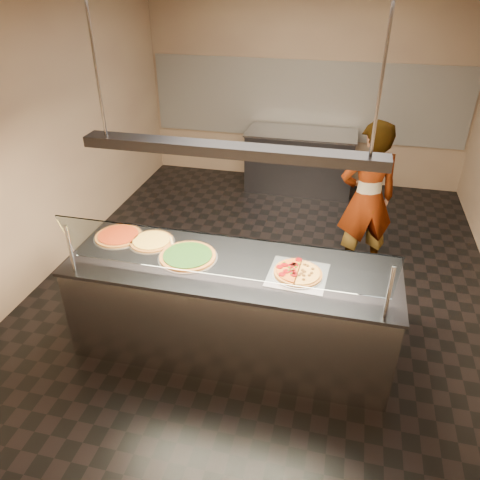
% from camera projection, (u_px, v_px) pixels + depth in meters
% --- Properties ---
extents(ground, '(5.00, 6.00, 0.02)m').
position_uv_depth(ground, '(268.00, 277.00, 5.45)').
color(ground, black).
rests_on(ground, ground).
extents(wall_back, '(5.00, 0.02, 3.00)m').
position_uv_depth(wall_back, '(307.00, 87.00, 7.20)').
color(wall_back, tan).
rests_on(wall_back, ground).
extents(wall_front, '(5.00, 0.02, 3.00)m').
position_uv_depth(wall_front, '(160.00, 374.00, 2.17)').
color(wall_front, tan).
rests_on(wall_front, ground).
extents(wall_left, '(0.02, 6.00, 3.00)m').
position_uv_depth(wall_left, '(50.00, 135.00, 5.19)').
color(wall_left, tan).
rests_on(wall_left, ground).
extents(tile_band, '(4.90, 0.02, 1.20)m').
position_uv_depth(tile_band, '(306.00, 101.00, 7.28)').
color(tile_band, silver).
rests_on(tile_band, wall_back).
extents(serving_counter, '(2.83, 0.94, 0.93)m').
position_uv_depth(serving_counter, '(232.00, 308.00, 4.21)').
color(serving_counter, '#B7B7BC').
rests_on(serving_counter, ground).
extents(sneeze_guard, '(2.59, 0.18, 0.54)m').
position_uv_depth(sneeze_guard, '(220.00, 257.00, 3.53)').
color(sneeze_guard, '#B7B7BC').
rests_on(sneeze_guard, serving_counter).
extents(perforated_tray, '(0.50, 0.50, 0.01)m').
position_uv_depth(perforated_tray, '(298.00, 274.00, 3.84)').
color(perforated_tray, silver).
rests_on(perforated_tray, serving_counter).
extents(half_pizza_pepperoni, '(0.22, 0.40, 0.05)m').
position_uv_depth(half_pizza_pepperoni, '(286.00, 270.00, 3.85)').
color(half_pizza_pepperoni, brown).
rests_on(half_pizza_pepperoni, perforated_tray).
extents(half_pizza_sausage, '(0.22, 0.40, 0.04)m').
position_uv_depth(half_pizza_sausage, '(309.00, 274.00, 3.81)').
color(half_pizza_sausage, brown).
rests_on(half_pizza_sausage, perforated_tray).
extents(pizza_spinach, '(0.52, 0.52, 0.03)m').
position_uv_depth(pizza_spinach, '(188.00, 256.00, 4.07)').
color(pizza_spinach, silver).
rests_on(pizza_spinach, serving_counter).
extents(pizza_cheese, '(0.42, 0.42, 0.03)m').
position_uv_depth(pizza_cheese, '(152.00, 241.00, 4.29)').
color(pizza_cheese, silver).
rests_on(pizza_cheese, serving_counter).
extents(pizza_tomato, '(0.46, 0.46, 0.03)m').
position_uv_depth(pizza_tomato, '(119.00, 235.00, 4.38)').
color(pizza_tomato, silver).
rests_on(pizza_tomato, serving_counter).
extents(pizza_spatula, '(0.26, 0.20, 0.02)m').
position_uv_depth(pizza_spatula, '(176.00, 243.00, 4.23)').
color(pizza_spatula, '#B7B7BC').
rests_on(pizza_spatula, pizza_spinach).
extents(prep_table, '(1.67, 0.74, 0.93)m').
position_uv_depth(prep_table, '(300.00, 161.00, 7.34)').
color(prep_table, '#323236').
rests_on(prep_table, ground).
extents(worker, '(0.76, 0.63, 1.79)m').
position_uv_depth(worker, '(367.00, 199.00, 5.17)').
color(worker, black).
rests_on(worker, ground).
extents(heat_lamp_housing, '(2.30, 0.18, 0.08)m').
position_uv_depth(heat_lamp_housing, '(230.00, 150.00, 3.45)').
color(heat_lamp_housing, '#323236').
rests_on(heat_lamp_housing, ceiling).
extents(lamp_rod_left, '(0.02, 0.02, 1.01)m').
position_uv_depth(lamp_rod_left, '(96.00, 67.00, 3.38)').
color(lamp_rod_left, '#B7B7BC').
rests_on(lamp_rod_left, ceiling).
extents(lamp_rod_right, '(0.02, 0.02, 1.01)m').
position_uv_depth(lamp_rod_right, '(381.00, 81.00, 2.97)').
color(lamp_rod_right, '#B7B7BC').
rests_on(lamp_rod_right, ceiling).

